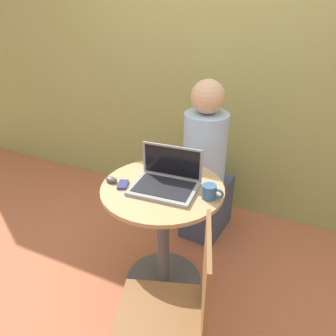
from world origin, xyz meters
The scene contains 9 objects.
ground_plane centered at (0.00, 0.00, 0.00)m, with size 12.00×12.00×0.00m, color #B26042.
back_wall centered at (0.00, 1.10, 1.30)m, with size 7.00×0.05×2.60m.
round_table centered at (0.00, 0.00, 0.50)m, with size 0.72×0.72×0.76m.
laptop centered at (0.02, 0.01, 0.80)m, with size 0.39×0.30×0.22m.
cell_phone centered at (-0.21, -0.09, 0.77)m, with size 0.08×0.11×0.02m.
computer_mouse centered at (-0.30, -0.08, 0.78)m, with size 0.08×0.05×0.03m.
coffee_cup centered at (0.28, 0.00, 0.80)m, with size 0.12×0.08×0.08m.
chair_empty centered at (0.33, -0.55, 0.48)m, with size 0.51×0.51×0.93m.
person_seated centered at (0.06, 0.61, 0.55)m, with size 0.32×0.48×1.26m.
Camera 1 is at (0.71, -1.45, 1.75)m, focal length 35.00 mm.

